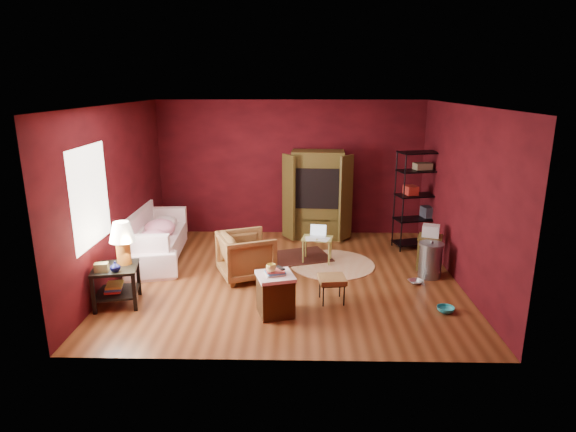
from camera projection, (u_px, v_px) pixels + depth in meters
name	position (u px, v px, depth m)	size (l,w,h in m)	color
room	(285.00, 195.00, 7.63)	(5.54, 5.04, 2.84)	brown
sofa	(153.00, 236.00, 8.73)	(2.22, 0.65, 0.87)	white
armchair	(246.00, 253.00, 7.89)	(0.82, 0.76, 0.84)	black
pet_bowl_steel	(416.00, 277.00, 7.71)	(0.23, 0.06, 0.23)	silver
pet_bowl_turquoise	(446.00, 304.00, 6.75)	(0.25, 0.08, 0.25)	teal
vase	(115.00, 267.00, 6.69)	(0.15, 0.15, 0.15)	#0B0C3B
mug	(271.00, 267.00, 6.48)	(0.13, 0.11, 0.13)	#FFEB7C
side_table	(119.00, 256.00, 6.91)	(0.72, 0.72, 1.21)	black
sofa_cushions	(154.00, 238.00, 8.74)	(0.94, 2.03, 0.83)	white
hamper	(275.00, 294.00, 6.65)	(0.60, 0.60, 0.68)	#44250F
footstool	(332.00, 280.00, 7.03)	(0.42, 0.42, 0.39)	black
rug_round	(332.00, 264.00, 8.56)	(1.64, 1.64, 0.01)	beige
rug_oriental	(293.00, 257.00, 8.87)	(1.52, 1.25, 0.01)	#4D1C14
laptop_desk	(317.00, 240.00, 8.60)	(0.59, 0.49, 0.66)	#A6A04B
tv_armoire	(317.00, 193.00, 9.83)	(1.43, 0.79, 1.81)	#534017
wire_shelving	(421.00, 196.00, 9.21)	(0.99, 0.61, 1.89)	black
small_stand	(430.00, 236.00, 8.22)	(0.50, 0.50, 0.79)	#534017
trash_can	(430.00, 260.00, 7.94)	(0.42, 0.42, 0.64)	gray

